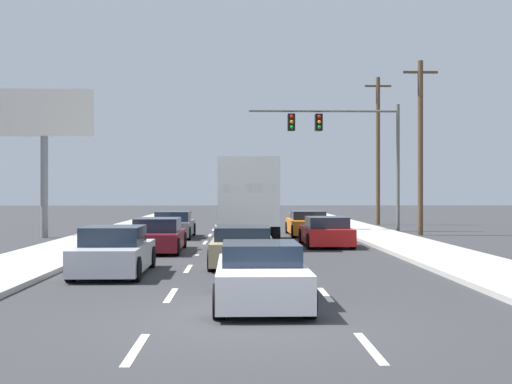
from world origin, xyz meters
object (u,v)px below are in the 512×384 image
(car_tan, at_px, (243,247))
(traffic_signal_mast, at_px, (337,134))
(box_truck, at_px, (248,196))
(utility_pole_far, at_px, (378,149))
(car_red, at_px, (326,232))
(car_gray, at_px, (173,226))
(car_white, at_px, (261,275))
(utility_pole_mid, at_px, (420,145))
(car_maroon, at_px, (158,236))
(car_orange, at_px, (308,224))
(roadside_billboard, at_px, (44,129))
(car_silver, at_px, (114,252))

(car_tan, bearing_deg, traffic_signal_mast, 72.27)
(box_truck, distance_m, traffic_signal_mast, 10.87)
(utility_pole_far, bearing_deg, car_tan, -110.91)
(car_tan, distance_m, car_red, 7.83)
(car_gray, distance_m, box_truck, 5.47)
(car_white, relative_size, utility_pole_mid, 0.47)
(car_maroon, height_order, car_tan, car_maroon)
(car_white, xyz_separation_m, utility_pole_mid, (8.98, 20.81, 4.09))
(car_red, distance_m, utility_pole_mid, 9.79)
(car_gray, bearing_deg, box_truck, -47.14)
(car_gray, distance_m, car_red, 8.56)
(car_red, relative_size, traffic_signal_mast, 0.49)
(car_maroon, distance_m, car_orange, 11.17)
(traffic_signal_mast, bearing_deg, car_red, -101.08)
(utility_pole_far, bearing_deg, utility_pole_mid, -90.23)
(car_white, bearing_deg, car_tan, 92.64)
(car_gray, xyz_separation_m, car_orange, (6.74, 1.48, -0.01))
(car_red, relative_size, roadside_billboard, 0.58)
(roadside_billboard, bearing_deg, utility_pole_mid, 4.48)
(car_red, bearing_deg, car_orange, 90.65)
(car_silver, distance_m, utility_pole_far, 29.97)
(car_orange, distance_m, utility_pole_mid, 7.15)
(car_gray, height_order, car_orange, car_gray)
(car_gray, distance_m, car_white, 19.59)
(car_maroon, bearing_deg, utility_pole_far, 57.73)
(car_maroon, height_order, utility_pole_far, utility_pole_far)
(utility_pole_mid, xyz_separation_m, roadside_billboard, (-18.93, -1.48, 0.64))
(car_maroon, relative_size, utility_pole_mid, 0.49)
(utility_pole_mid, bearing_deg, car_maroon, -143.89)
(car_white, height_order, car_orange, car_orange)
(box_truck, bearing_deg, traffic_signal_mast, 59.51)
(roadside_billboard, bearing_deg, utility_pole_far, 32.75)
(car_silver, distance_m, traffic_signal_mast, 21.97)
(car_tan, height_order, utility_pole_mid, utility_pole_mid)
(car_red, bearing_deg, utility_pole_far, 71.50)
(car_orange, relative_size, traffic_signal_mast, 0.54)
(car_silver, xyz_separation_m, traffic_signal_mast, (9.04, 19.41, 4.91))
(car_orange, bearing_deg, car_red, -89.35)
(car_red, distance_m, utility_pole_far, 18.98)
(car_red, bearing_deg, car_maroon, -160.57)
(box_truck, xyz_separation_m, traffic_signal_mast, (5.23, 8.88, 3.45))
(car_maroon, relative_size, car_red, 1.04)
(car_silver, bearing_deg, utility_pole_far, 64.22)
(car_maroon, bearing_deg, car_gray, 91.10)
(car_orange, distance_m, utility_pole_far, 13.14)
(car_white, xyz_separation_m, traffic_signal_mast, (5.18, 24.27, 4.94))
(car_red, bearing_deg, utility_pole_mid, 49.31)
(utility_pole_mid, relative_size, roadside_billboard, 1.24)
(box_truck, bearing_deg, car_orange, 59.39)
(car_maroon, height_order, utility_pole_mid, utility_pole_mid)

